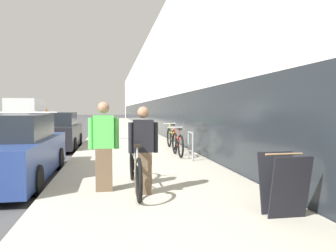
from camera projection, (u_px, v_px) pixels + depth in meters
sidewalk_slab at (122, 130)px, 25.09m from camera, size 4.17×70.00×0.15m
storefront_facade at (188, 90)px, 34.01m from camera, size 10.01×70.00×7.48m
tandem_bicycle at (135, 169)px, 6.15m from camera, size 0.52×2.50×0.93m
person_rider at (143, 150)px, 5.85m from camera, size 0.53×0.21×1.57m
person_bystander at (104, 146)px, 6.07m from camera, size 0.56×0.22×1.66m
bike_rack_hoop at (191, 143)px, 9.90m from camera, size 0.05×0.60×0.84m
cruiser_bike_nearest at (178, 144)px, 10.72m from camera, size 0.52×1.70×0.93m
cruiser_bike_middle at (171, 138)px, 12.77m from camera, size 0.52×1.81×0.98m
sandwich_board_sign at (284, 184)px, 4.64m from camera, size 0.56×0.56×0.90m
parked_sedan_curbside at (11, 151)px, 7.52m from camera, size 1.89×4.71×1.61m
vintage_roadster_curbside at (55, 133)px, 13.64m from camera, size 1.92×4.13×1.55m
moving_truck at (27, 114)px, 28.98m from camera, size 2.51×6.07×2.60m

